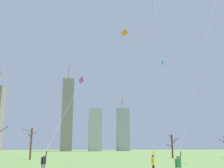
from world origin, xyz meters
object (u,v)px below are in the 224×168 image
at_px(kite_flyer_midfield_center_purple, 49,150).
at_px(distant_kite_drifting_left_orange, 123,40).
at_px(kite_flyer_far_back_green, 154,116).
at_px(bare_tree_center, 172,145).
at_px(bare_tree_far_right_edge, 31,143).
at_px(kite_flyer_midfield_left_white, 186,130).
at_px(distant_kite_low_near_trees_teal, 164,67).

distance_m(kite_flyer_midfield_center_purple, distant_kite_drifting_left_orange, 28.52).
bearing_deg(kite_flyer_far_back_green, bare_tree_center, 64.24).
height_order(kite_flyer_midfield_center_purple, distant_kite_drifting_left_orange, distant_kite_drifting_left_orange).
xyz_separation_m(distant_kite_drifting_left_orange, bare_tree_far_right_edge, (-15.35, 7.60, -17.84)).
height_order(bare_tree_far_right_edge, bare_tree_center, bare_tree_far_right_edge).
height_order(kite_flyer_far_back_green, bare_tree_center, kite_flyer_far_back_green).
bearing_deg(kite_flyer_far_back_green, kite_flyer_midfield_center_purple, 167.33).
bearing_deg(kite_flyer_midfield_left_white, bare_tree_far_right_edge, 115.25).
height_order(kite_flyer_midfield_center_purple, bare_tree_far_right_edge, kite_flyer_midfield_center_purple).
relative_size(kite_flyer_midfield_left_white, distant_kite_drifting_left_orange, 0.79).
bearing_deg(bare_tree_far_right_edge, bare_tree_center, 3.24).
bearing_deg(bare_tree_center, bare_tree_far_right_edge, -176.76).
distance_m(distant_kite_drifting_left_orange, bare_tree_far_right_edge, 24.73).
relative_size(kite_flyer_far_back_green, kite_flyer_midfield_left_white, 1.10).
xyz_separation_m(distant_kite_low_near_trees_teal, distant_kite_drifting_left_orange, (-5.52, 4.77, 6.25)).
bearing_deg(kite_flyer_far_back_green, kite_flyer_midfield_left_white, -64.73).
xyz_separation_m(kite_flyer_far_back_green, distant_kite_drifting_left_orange, (2.10, 20.50, 16.02)).
xyz_separation_m(kite_flyer_midfield_left_white, bare_tree_center, (12.91, 32.62, -0.85)).
distance_m(distant_kite_low_near_trees_teal, bare_tree_far_right_edge, 26.88).
distance_m(kite_flyer_midfield_center_purple, kite_flyer_midfield_left_white, 11.16).
height_order(kite_flyer_far_back_green, distant_kite_drifting_left_orange, distant_kite_drifting_left_orange).
xyz_separation_m(kite_flyer_midfield_left_white, distant_kite_low_near_trees_teal, (6.22, 18.70, 11.16)).
xyz_separation_m(kite_flyer_midfield_center_purple, bare_tree_center, (22.85, 27.74, 0.58)).
bearing_deg(kite_flyer_far_back_green, distant_kite_low_near_trees_teal, 64.17).
bearing_deg(bare_tree_center, kite_flyer_midfield_left_white, -111.60).
height_order(kite_flyer_far_back_green, distant_kite_low_near_trees_teal, kite_flyer_far_back_green).
relative_size(kite_flyer_midfield_center_purple, distant_kite_low_near_trees_teal, 0.62).
distance_m(bare_tree_far_right_edge, bare_tree_center, 27.61).
distance_m(kite_flyer_midfield_left_white, bare_tree_far_right_edge, 34.35).
relative_size(distant_kite_drifting_left_orange, bare_tree_far_right_edge, 4.14).
bearing_deg(bare_tree_center, distant_kite_drifting_left_orange, -143.14).
bearing_deg(distant_kite_drifting_left_orange, kite_flyer_midfield_center_purple, -119.78).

